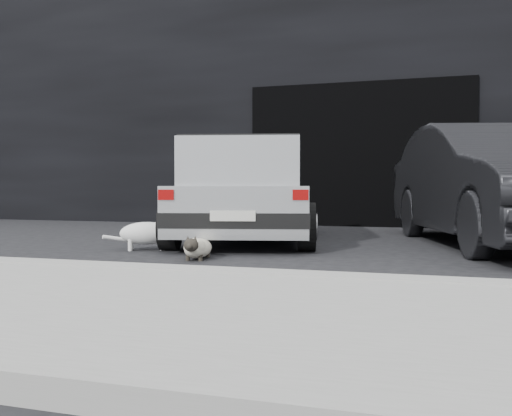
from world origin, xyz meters
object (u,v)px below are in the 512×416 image
(silver_hatchback, at_px, (246,187))
(cat_siamese, at_px, (197,248))
(cat_white, at_px, (150,232))
(second_car, at_px, (498,184))

(silver_hatchback, height_order, cat_siamese, silver_hatchback)
(silver_hatchback, relative_size, cat_white, 4.77)
(second_car, height_order, cat_white, second_car)
(silver_hatchback, relative_size, second_car, 0.84)
(second_car, xyz_separation_m, cat_siamese, (-2.91, -2.23, -0.62))
(second_car, bearing_deg, silver_hatchback, 169.03)
(cat_white, bearing_deg, second_car, 87.03)
(cat_siamese, relative_size, cat_white, 0.92)
(second_car, bearing_deg, cat_white, -172.52)
(cat_siamese, bearing_deg, second_car, -151.01)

